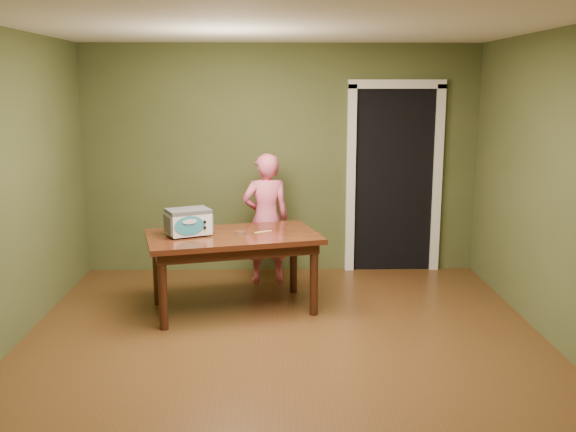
% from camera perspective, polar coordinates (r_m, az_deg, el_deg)
% --- Properties ---
extents(floor, '(5.00, 5.00, 0.00)m').
position_cam_1_polar(floor, '(5.26, -0.29, -12.41)').
color(floor, '#543018').
rests_on(floor, ground).
extents(room_shell, '(4.52, 5.02, 2.61)m').
position_cam_1_polar(room_shell, '(4.83, -0.31, 6.44)').
color(room_shell, '#4C542C').
rests_on(room_shell, ground).
extents(doorway, '(1.10, 0.66, 2.25)m').
position_cam_1_polar(doorway, '(7.79, 8.99, 3.42)').
color(doorway, black).
rests_on(doorway, ground).
extents(dining_table, '(1.77, 1.27, 0.75)m').
position_cam_1_polar(dining_table, '(6.13, -4.91, -2.52)').
color(dining_table, '#37160C').
rests_on(dining_table, floor).
extents(toy_oven, '(0.48, 0.41, 0.25)m').
position_cam_1_polar(toy_oven, '(6.08, -8.84, -0.45)').
color(toy_oven, '#4C4F54').
rests_on(toy_oven, dining_table).
extents(baking_pan, '(0.10, 0.10, 0.02)m').
position_cam_1_polar(baking_pan, '(6.12, -4.24, -1.47)').
color(baking_pan, silver).
rests_on(baking_pan, dining_table).
extents(spatula, '(0.17, 0.11, 0.01)m').
position_cam_1_polar(spatula, '(6.17, -2.22, -1.41)').
color(spatula, '#E3C462').
rests_on(spatula, dining_table).
extents(child, '(0.57, 0.43, 1.43)m').
position_cam_1_polar(child, '(6.99, -1.97, -0.22)').
color(child, '#EF6288').
rests_on(child, floor).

